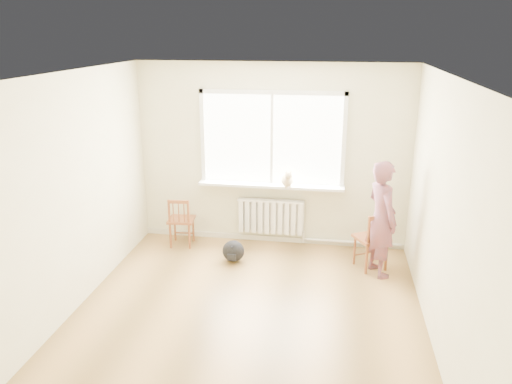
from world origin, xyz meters
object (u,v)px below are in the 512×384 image
at_px(chair_left, 181,222).
at_px(chair_right, 373,241).
at_px(person, 381,219).
at_px(backpack, 233,251).
at_px(cat, 287,179).

relative_size(chair_left, chair_right, 0.93).
height_order(person, backpack, person).
xyz_separation_m(chair_right, backpack, (-1.91, -0.08, -0.26)).
height_order(chair_left, cat, cat).
xyz_separation_m(cat, backpack, (-0.68, -0.61, -0.91)).
bearing_deg(chair_right, person, 92.69).
distance_m(person, cat, 1.48).
distance_m(person, backpack, 2.08).
distance_m(chair_left, cat, 1.72).
bearing_deg(backpack, chair_right, 2.33).
xyz_separation_m(chair_left, person, (2.87, -0.45, 0.39)).
bearing_deg(chair_left, chair_right, 168.78).
bearing_deg(backpack, chair_left, 155.18).
height_order(chair_right, person, person).
relative_size(chair_right, cat, 2.03).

